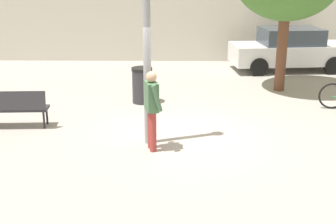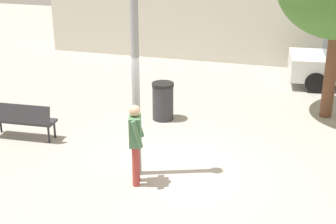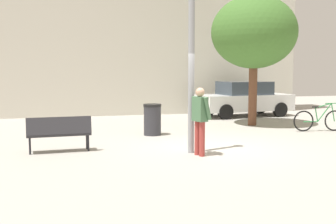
# 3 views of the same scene
# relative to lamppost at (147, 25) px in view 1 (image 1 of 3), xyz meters

# --- Properties ---
(ground_plane) EXTENTS (36.00, 36.00, 0.00)m
(ground_plane) POSITION_rel_lamppost_xyz_m (0.73, 0.45, -2.54)
(ground_plane) COLOR #A8A399
(lamppost) EXTENTS (0.28, 0.28, 4.58)m
(lamppost) POSITION_rel_lamppost_xyz_m (0.00, 0.00, 0.00)
(lamppost) COLOR gray
(lamppost) RESTS_ON ground_plane
(person_by_lamppost) EXTENTS (0.40, 0.63, 1.67)m
(person_by_lamppost) POSITION_rel_lamppost_xyz_m (0.11, -0.38, -1.57)
(person_by_lamppost) COLOR #9E3833
(person_by_lamppost) RESTS_ON ground_plane
(park_bench) EXTENTS (1.62, 0.56, 0.92)m
(park_bench) POSITION_rel_lamppost_xyz_m (-3.24, 0.88, -1.99)
(park_bench) COLOR #2D2D33
(park_bench) RESTS_ON ground_plane
(parked_car_white) EXTENTS (4.36, 2.16, 1.55)m
(parked_car_white) POSITION_rel_lamppost_xyz_m (4.75, 7.28, -1.76)
(parked_car_white) COLOR silver
(parked_car_white) RESTS_ON ground_plane
(trash_bin) EXTENTS (0.58, 0.58, 1.00)m
(trash_bin) POSITION_rel_lamppost_xyz_m (-0.35, 3.02, -2.03)
(trash_bin) COLOR #2D2D33
(trash_bin) RESTS_ON ground_plane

